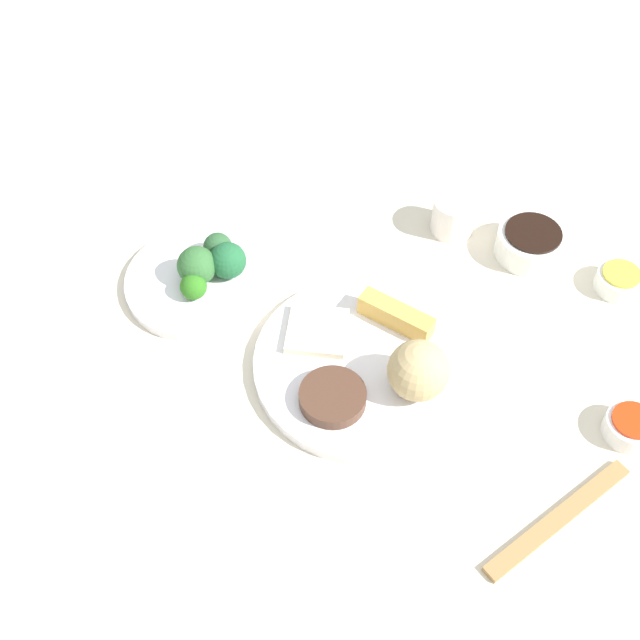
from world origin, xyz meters
TOP-DOWN VIEW (x-y plane):
  - tabletop at (0.00, 0.00)m, footprint 2.20×2.20m
  - main_plate at (0.05, 0.03)m, footprint 0.29×0.29m
  - rice_scoop at (-0.02, 0.06)m, footprint 0.08×0.08m
  - spring_roll at (0.02, -0.04)m, footprint 0.11×0.06m
  - crab_rangoon_wonton at (0.11, 0.00)m, footprint 0.08×0.08m
  - stir_fry_heap at (0.08, 0.10)m, footprint 0.08×0.08m
  - broccoli_plate at (0.29, -0.07)m, footprint 0.21×0.21m
  - broccoli_floret_0 at (0.29, -0.06)m, footprint 0.05×0.05m
  - broccoli_floret_1 at (0.29, -0.03)m, footprint 0.04×0.04m
  - broccoli_floret_2 at (0.26, -0.08)m, footprint 0.05×0.05m
  - broccoli_floret_3 at (0.28, -0.11)m, footprint 0.04×0.04m
  - soy_sauce_bowl at (-0.16, -0.21)m, footprint 0.10×0.10m
  - soy_sauce_bowl_liquid at (-0.16, -0.21)m, footprint 0.08×0.08m
  - sauce_ramekin_hot_mustard at (-0.28, -0.17)m, footprint 0.06×0.06m
  - sauce_ramekin_hot_mustard_liquid at (-0.28, -0.17)m, footprint 0.05×0.05m
  - sauce_ramekin_sweet_and_sour at (-0.28, 0.07)m, footprint 0.06×0.06m
  - sauce_ramekin_sweet_and_sour_liquid at (-0.28, 0.07)m, footprint 0.05×0.05m
  - teacup at (-0.04, -0.24)m, footprint 0.06×0.06m
  - chopsticks_pair at (-0.20, 0.20)m, footprint 0.16×0.18m

SIDE VIEW (x-z plane):
  - tabletop at x=0.00m, z-range 0.00..0.02m
  - chopsticks_pair at x=-0.20m, z-range 0.02..0.03m
  - broccoli_plate at x=0.29m, z-range 0.02..0.03m
  - main_plate at x=0.05m, z-range 0.02..0.04m
  - sauce_ramekin_hot_mustard at x=-0.28m, z-range 0.02..0.05m
  - sauce_ramekin_sweet_and_sour at x=-0.28m, z-range 0.02..0.05m
  - soy_sauce_bowl at x=-0.16m, z-range 0.02..0.06m
  - crab_rangoon_wonton at x=0.11m, z-range 0.04..0.05m
  - stir_fry_heap at x=0.08m, z-range 0.04..0.05m
  - teacup at x=-0.04m, z-range 0.02..0.08m
  - sauce_ramekin_hot_mustard_liquid at x=-0.28m, z-range 0.05..0.05m
  - sauce_ramekin_sweet_and_sour_liquid at x=-0.28m, z-range 0.05..0.05m
  - spring_roll at x=0.02m, z-range 0.04..0.07m
  - broccoli_floret_1 at x=0.29m, z-range 0.03..0.07m
  - broccoli_floret_3 at x=0.28m, z-range 0.03..0.07m
  - broccoli_floret_2 at x=0.26m, z-range 0.03..0.09m
  - broccoli_floret_0 at x=0.29m, z-range 0.03..0.09m
  - soy_sauce_bowl_liquid at x=-0.16m, z-range 0.06..0.06m
  - rice_scoop at x=-0.02m, z-range 0.04..0.11m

